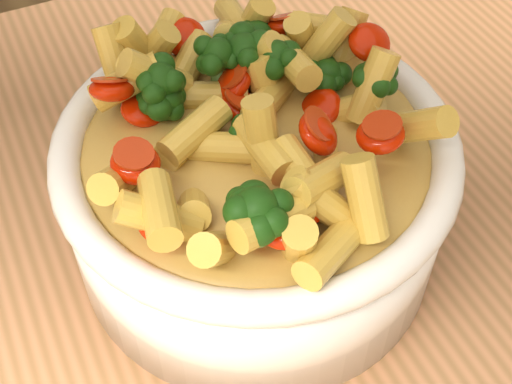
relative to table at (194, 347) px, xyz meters
name	(u,v)px	position (x,y,z in m)	size (l,w,h in m)	color
table	(194,347)	(0.00, 0.00, 0.00)	(1.20, 0.80, 0.90)	#B9794F
serving_bowl	(256,191)	(0.06, 0.01, 0.16)	(0.28, 0.28, 0.12)	white
pasta_salad	(256,115)	(0.06, 0.01, 0.24)	(0.22, 0.22, 0.05)	#F1BF4C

